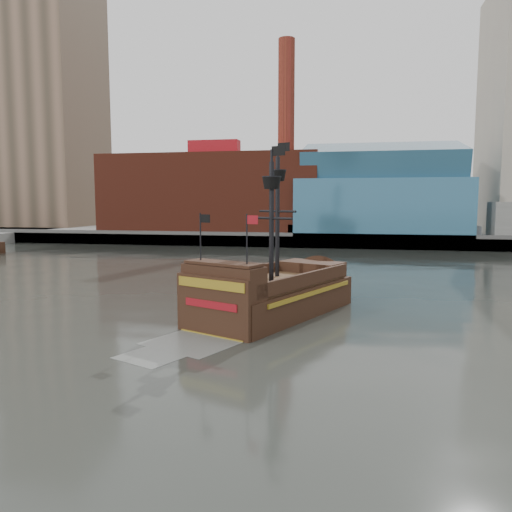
# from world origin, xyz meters

# --- Properties ---
(ground) EXTENTS (400.00, 400.00, 0.00)m
(ground) POSITION_xyz_m (0.00, 0.00, 0.00)
(ground) COLOR #2B2E29
(ground) RESTS_ON ground
(promenade_far) EXTENTS (220.00, 60.00, 2.00)m
(promenade_far) POSITION_xyz_m (0.00, 92.00, 1.00)
(promenade_far) COLOR slate
(promenade_far) RESTS_ON ground
(seawall) EXTENTS (220.00, 1.00, 2.60)m
(seawall) POSITION_xyz_m (0.00, 62.50, 1.30)
(seawall) COLOR #4C4C49
(seawall) RESTS_ON ground
(skyline) EXTENTS (149.00, 45.00, 62.00)m
(skyline) POSITION_xyz_m (5.21, 84.56, 24.55)
(skyline) COLOR brown
(skyline) RESTS_ON promenade_far
(pirate_ship) EXTENTS (11.87, 18.34, 13.25)m
(pirate_ship) POSITION_xyz_m (0.25, 10.26, 1.20)
(pirate_ship) COLOR black
(pirate_ship) RESTS_ON ground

